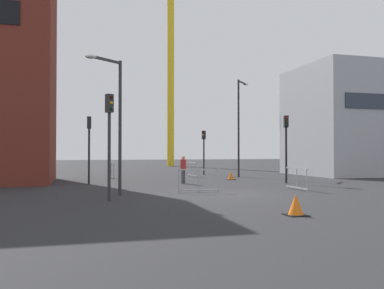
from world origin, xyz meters
name	(u,v)px	position (x,y,z in m)	size (l,w,h in m)	color
ground	(221,194)	(0.00, 0.00, 0.00)	(160.00, 160.00, 0.00)	#28282B
office_block	(366,122)	(16.77, 11.72, 4.36)	(11.53, 8.12, 8.72)	#A8AAB2
construction_crane	(172,37)	(5.47, 35.01, 16.80)	(8.16, 13.24, 26.46)	yellow
streetlamp_tall	(240,119)	(5.53, 11.56, 4.30)	(1.37, 1.38, 7.28)	#232326
streetlamp_short	(115,113)	(-4.62, 0.38, 3.53)	(1.55, 1.19, 5.81)	#2D2D30
traffic_light_crosswalk	(89,139)	(-5.56, 7.27, 2.64)	(0.25, 0.37, 3.92)	#232326
traffic_light_near	(286,138)	(5.76, 4.75, 2.70)	(0.30, 0.39, 4.02)	black
traffic_light_corner	(204,145)	(3.73, 14.92, 2.44)	(0.36, 0.37, 3.60)	#232326
traffic_light_far	(109,129)	(-4.99, -1.36, 2.73)	(0.33, 0.39, 4.08)	#2D2D30
pedestrian_walking	(183,167)	(-0.20, 6.11, 0.95)	(0.34, 0.34, 1.64)	#4C4C51
safety_barrier_right_run	(297,178)	(4.25, 0.86, 0.56)	(0.08, 2.09, 1.08)	#9EA0A5
safety_barrier_mid_span	(111,170)	(-3.93, 12.24, 0.56)	(0.32, 2.02, 1.08)	gray
safety_barrier_left_run	(199,180)	(-0.80, 0.81, 0.56)	(2.06, 0.13, 1.08)	gray
safety_barrier_front	(192,169)	(2.11, 12.69, 0.56)	(0.06, 2.41, 1.08)	#9EA0A5
traffic_cone_by_barrier	(296,206)	(0.06, -6.48, 0.29)	(0.62, 0.62, 0.62)	black
traffic_cone_striped	(231,176)	(3.71, 8.57, 0.26)	(0.57, 0.57, 0.57)	black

